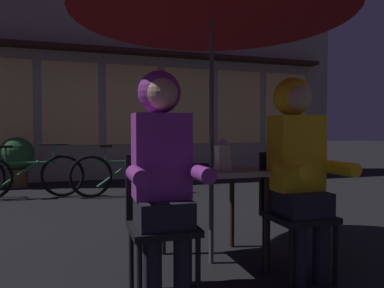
{
  "coord_description": "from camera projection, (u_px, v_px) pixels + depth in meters",
  "views": [
    {
      "loc": [
        -0.94,
        -2.51,
        1.02
      ],
      "look_at": [
        0.0,
        0.5,
        0.91
      ],
      "focal_mm": 32.8,
      "sensor_mm": 36.0,
      "label": 1
    }
  ],
  "objects": [
    {
      "name": "ground_plane",
      "position": [
        211.0,
        263.0,
        2.71
      ],
      "size": [
        60.0,
        60.0,
        0.0
      ],
      "primitive_type": "plane",
      "color": "black"
    },
    {
      "name": "book",
      "position": [
        197.0,
        165.0,
        2.78
      ],
      "size": [
        0.24,
        0.21,
        0.02
      ],
      "primitive_type": "cube",
      "rotation": [
        0.0,
        0.0,
        -0.39
      ],
      "color": "black",
      "rests_on": "cafe_table"
    },
    {
      "name": "person_left_hooded",
      "position": [
        162.0,
        160.0,
        2.14
      ],
      "size": [
        0.45,
        0.56,
        1.4
      ],
      "color": "black",
      "rests_on": "ground_plane"
    },
    {
      "name": "cafe_table",
      "position": [
        211.0,
        181.0,
        2.69
      ],
      "size": [
        0.72,
        0.72,
        0.74
      ],
      "color": "#B2AD9E",
      "rests_on": "ground_plane"
    },
    {
      "name": "bicycle_second",
      "position": [
        27.0,
        176.0,
        5.34
      ],
      "size": [
        1.68,
        0.08,
        0.84
      ],
      "color": "black",
      "rests_on": "ground_plane"
    },
    {
      "name": "chair_right",
      "position": [
        293.0,
        206.0,
        2.49
      ],
      "size": [
        0.4,
        0.4,
        0.87
      ],
      "color": "black",
      "rests_on": "ground_plane"
    },
    {
      "name": "chair_left",
      "position": [
        160.0,
        216.0,
        2.2
      ],
      "size": [
        0.4,
        0.4,
        0.87
      ],
      "color": "black",
      "rests_on": "ground_plane"
    },
    {
      "name": "shopfront_building",
      "position": [
        130.0,
        39.0,
        7.78
      ],
      "size": [
        10.0,
        0.93,
        6.2
      ],
      "color": "#9E9389",
      "rests_on": "ground_plane"
    },
    {
      "name": "person_right_hooded",
      "position": [
        298.0,
        157.0,
        2.42
      ],
      "size": [
        0.45,
        0.56,
        1.4
      ],
      "color": "black",
      "rests_on": "ground_plane"
    },
    {
      "name": "lantern",
      "position": [
        223.0,
        153.0,
        2.6
      ],
      "size": [
        0.11,
        0.11,
        0.23
      ],
      "color": "white",
      "rests_on": "cafe_table"
    },
    {
      "name": "bicycle_third",
      "position": [
        124.0,
        174.0,
        5.59
      ],
      "size": [
        1.68,
        0.14,
        0.84
      ],
      "color": "black",
      "rests_on": "ground_plane"
    },
    {
      "name": "potted_plant",
      "position": [
        17.0,
        158.0,
        6.4
      ],
      "size": [
        0.6,
        0.6,
        0.92
      ],
      "color": "brown",
      "rests_on": "ground_plane"
    }
  ]
}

